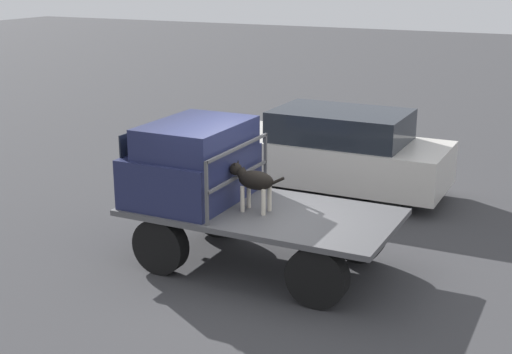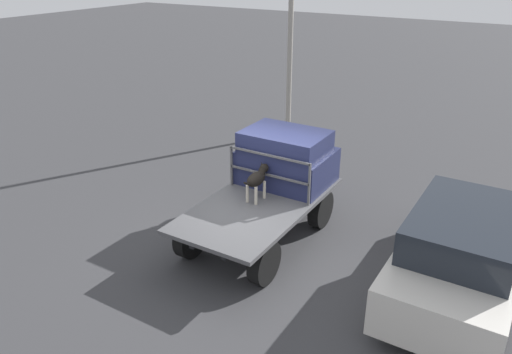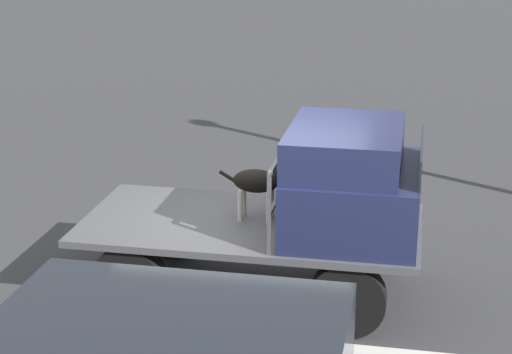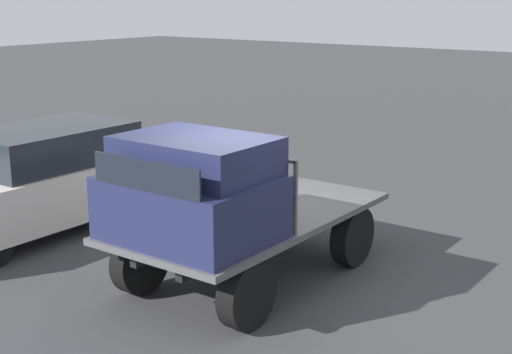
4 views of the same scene
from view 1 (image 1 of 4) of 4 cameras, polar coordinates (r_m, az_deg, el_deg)
ground_plane at (r=10.49m, az=0.43°, el=-7.14°), size 80.00×80.00×0.00m
flatbed_truck at (r=10.25m, az=0.44°, el=-3.94°), size 3.84×1.97×0.88m
truck_cab at (r=10.52m, az=-5.07°, el=1.13°), size 1.43×1.85×1.17m
truck_headboard at (r=10.15m, az=-1.44°, el=0.82°), size 0.04×1.85×0.89m
dog at (r=9.98m, az=-0.29°, el=-0.26°), size 0.88×0.27×0.71m
parked_sedan at (r=13.69m, az=6.06°, el=2.07°), size 4.50×1.82×1.62m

